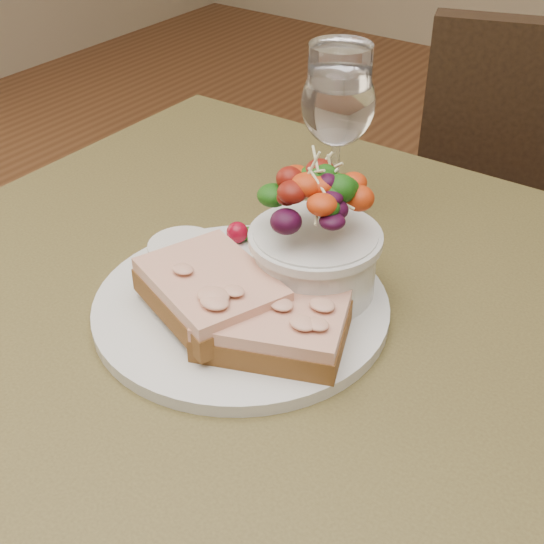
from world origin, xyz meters
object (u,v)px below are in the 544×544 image
Objects in this scene: sandwich_front at (273,325)px; salad_bowl at (315,234)px; cafe_table at (255,409)px; chair_far at (522,332)px; wine_glass at (338,108)px; dinner_plate at (241,307)px; ramekin at (184,258)px; sandwich_back at (211,291)px.

sandwich_front is 1.14× the size of salad_bowl.
sandwich_front reaches higher than cafe_table.
cafe_table is 0.81m from chair_far.
sandwich_front is 0.26m from wine_glass.
ramekin is (-0.07, 0.00, 0.03)m from dinner_plate.
cafe_table is 5.37× the size of sandwich_back.
sandwich_front is at bearing -27.04° from cafe_table.
chair_far is at bearing 77.51° from ramekin.
cafe_table is 0.13m from sandwich_front.
sandwich_back is at bearing -86.10° from wine_glass.
cafe_table is at bearing 131.71° from sandwich_front.
salad_bowl is at bearing 51.33° from dinner_plate.
sandwich_front is at bearing -26.89° from dinner_plate.
salad_bowl is at bearing 67.70° from chair_far.
wine_glass is at bearing 88.14° from sandwich_front.
dinner_plate is 1.53× the size of wine_glass.
wine_glass reaches higher than sandwich_front.
ramekin is 0.35× the size of wine_glass.
wine_glass is at bearing 114.92° from sandwich_back.
sandwich_front reaches higher than dinner_plate.
salad_bowl is (-0.05, -0.66, 0.53)m from chair_far.
chair_far is 3.35× the size of dinner_plate.
ramekin is (-0.09, 0.01, 0.13)m from cafe_table.
wine_glass is (-0.07, 0.15, 0.05)m from salad_bowl.
dinner_plate reaches higher than cafe_table.
wine_glass reaches higher than chair_far.
ramekin is at bearing 144.97° from sandwich_front.
salad_bowl is at bearing 76.93° from sandwich_front.
wine_glass is (-0.05, 0.21, 0.22)m from cafe_table.
chair_far is at bearing 66.03° from sandwich_front.
chair_far reaches higher than sandwich_back.
ramekin is at bearing 172.61° from sandwich_back.
salad_bowl is at bearing 72.47° from cafe_table.
chair_far is 7.09× the size of salad_bowl.
sandwich_front is at bearing 22.11° from sandwich_back.
cafe_table is 0.11m from dinner_plate.
sandwich_back is 1.17× the size of salad_bowl.
ramekin is at bearing 59.27° from chair_far.
salad_bowl reaches higher than ramekin.
dinner_plate is 0.07m from ramekin.
dinner_plate is 1.80× the size of sandwich_back.
chair_far is 0.90m from sandwich_back.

